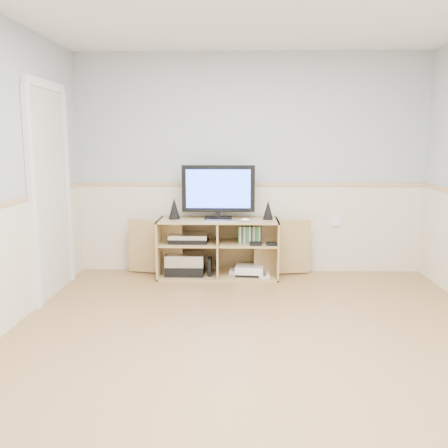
{
  "coord_description": "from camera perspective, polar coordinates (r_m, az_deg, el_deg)",
  "views": [
    {
      "loc": [
        -0.13,
        -3.51,
        1.51
      ],
      "look_at": [
        -0.27,
        1.2,
        0.73
      ],
      "focal_mm": 40.0,
      "sensor_mm": 36.0,
      "label": 1
    }
  ],
  "objects": [
    {
      "name": "keyboard",
      "position": [
        5.41,
        -0.39,
        0.36
      ],
      "size": [
        0.34,
        0.16,
        0.01
      ],
      "primitive_type": "cube",
      "rotation": [
        0.0,
        0.0,
        -0.1
      ],
      "color": "silver",
      "rests_on": "media_cabinet"
    },
    {
      "name": "game_cases",
      "position": [
        5.55,
        2.97,
        -1.21
      ],
      "size": [
        0.26,
        0.13,
        0.19
      ],
      "primitive_type": "cube",
      "color": "#3F8C3F",
      "rests_on": "media_cabinet"
    },
    {
      "name": "speaker_left",
      "position": [
        5.59,
        -5.71,
        1.78
      ],
      "size": [
        0.13,
        0.13,
        0.24
      ],
      "primitive_type": "cone",
      "color": "black",
      "rests_on": "media_cabinet"
    },
    {
      "name": "monitor",
      "position": [
        5.56,
        -0.66,
        3.9
      ],
      "size": [
        0.81,
        0.18,
        0.6
      ],
      "color": "black",
      "rests_on": "media_cabinet"
    },
    {
      "name": "av_components",
      "position": [
        5.66,
        -4.28,
        -3.79
      ],
      "size": [
        0.51,
        0.32,
        0.47
      ],
      "color": "black",
      "rests_on": "media_cabinet"
    },
    {
      "name": "room",
      "position": [
        3.64,
        2.85,
        4.8
      ],
      "size": [
        4.04,
        4.54,
        2.54
      ],
      "color": "tan",
      "rests_on": "ground"
    },
    {
      "name": "media_cabinet",
      "position": [
        5.66,
        -0.64,
        -2.56
      ],
      "size": [
        2.08,
        0.5,
        0.65
      ],
      "color": "tan",
      "rests_on": "floor"
    },
    {
      "name": "speaker_right",
      "position": [
        5.56,
        5.06,
        1.62
      ],
      "size": [
        0.12,
        0.12,
        0.21
      ],
      "primitive_type": "cone",
      "color": "black",
      "rests_on": "media_cabinet"
    },
    {
      "name": "mouse",
      "position": [
        5.4,
        2.47,
        0.47
      ],
      "size": [
        0.1,
        0.07,
        0.04
      ],
      "primitive_type": "ellipsoid",
      "rotation": [
        0.0,
        0.0,
        0.08
      ],
      "color": "white",
      "rests_on": "media_cabinet"
    },
    {
      "name": "wall_outlet",
      "position": [
        5.92,
        12.69,
        0.36
      ],
      "size": [
        0.12,
        0.03,
        0.12
      ],
      "primitive_type": "cube",
      "color": "white",
      "rests_on": "wall_back"
    },
    {
      "name": "game_consoles",
      "position": [
        5.65,
        2.82,
        -5.33
      ],
      "size": [
        0.45,
        0.3,
        0.11
      ],
      "color": "white",
      "rests_on": "media_cabinet"
    }
  ]
}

